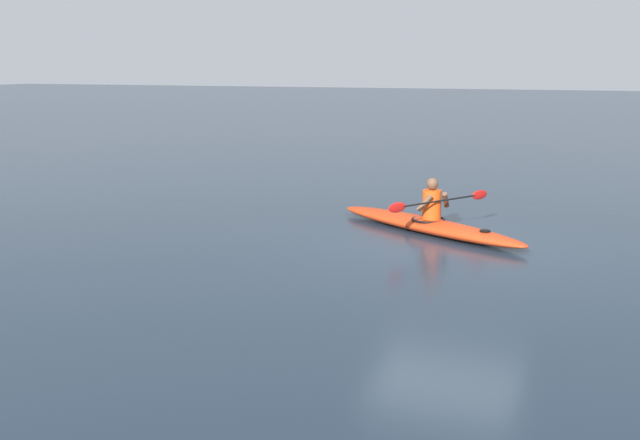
{
  "coord_description": "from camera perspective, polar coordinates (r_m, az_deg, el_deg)",
  "views": [
    {
      "loc": [
        -2.67,
        12.51,
        2.97
      ],
      "look_at": [
        1.16,
        2.87,
        0.89
      ],
      "focal_mm": 44.03,
      "sensor_mm": 36.0,
      "label": 1
    }
  ],
  "objects": [
    {
      "name": "kayaker",
      "position": [
        13.97,
        8.2,
        1.34
      ],
      "size": [
        1.28,
        2.16,
        0.74
      ],
      "color": "#E04C14",
      "rests_on": "kayak"
    },
    {
      "name": "kayak",
      "position": [
        14.13,
        7.81,
        -0.36
      ],
      "size": [
        4.14,
        2.79,
        0.25
      ],
      "color": "red",
      "rests_on": "ground"
    },
    {
      "name": "ground_plane",
      "position": [
        13.13,
        9.38,
        -1.88
      ],
      "size": [
        160.0,
        160.0,
        0.0
      ],
      "primitive_type": "plane",
      "color": "#1E2D3D"
    }
  ]
}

